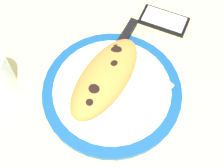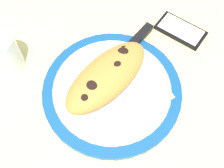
{
  "view_description": "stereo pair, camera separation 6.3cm",
  "coord_description": "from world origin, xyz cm",
  "px_view_note": "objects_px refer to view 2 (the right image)",
  "views": [
    {
      "loc": [
        -22.71,
        -19.59,
        59.02
      ],
      "look_at": [
        0.0,
        0.0,
        3.77
      ],
      "focal_mm": 46.28,
      "sensor_mm": 36.0,
      "label": 1
    },
    {
      "loc": [
        -18.14,
        -23.89,
        59.02
      ],
      "look_at": [
        0.0,
        0.0,
        3.77
      ],
      "focal_mm": 46.28,
      "sensor_mm": 36.0,
      "label": 2
    }
  ],
  "objects_px": {
    "calzone": "(106,76)",
    "fork": "(149,108)",
    "plate": "(112,90)",
    "water_glass": "(4,54)",
    "knife": "(130,46)",
    "smartphone": "(181,30)"
  },
  "relations": [
    {
      "from": "calzone",
      "to": "fork",
      "type": "distance_m",
      "value": 0.12
    },
    {
      "from": "plate",
      "to": "water_glass",
      "type": "distance_m",
      "value": 0.26
    },
    {
      "from": "calzone",
      "to": "knife",
      "type": "relative_size",
      "value": 1.02
    },
    {
      "from": "water_glass",
      "to": "smartphone",
      "type": "bearing_deg",
      "value": -24.12
    },
    {
      "from": "fork",
      "to": "water_glass",
      "type": "bearing_deg",
      "value": 122.03
    },
    {
      "from": "water_glass",
      "to": "calzone",
      "type": "bearing_deg",
      "value": -51.73
    },
    {
      "from": "fork",
      "to": "water_glass",
      "type": "xyz_separation_m",
      "value": [
        -0.19,
        0.3,
        0.02
      ]
    },
    {
      "from": "plate",
      "to": "knife",
      "type": "xyz_separation_m",
      "value": [
        0.1,
        0.06,
        0.01
      ]
    },
    {
      "from": "calzone",
      "to": "knife",
      "type": "xyz_separation_m",
      "value": [
        0.1,
        0.04,
        -0.02
      ]
    },
    {
      "from": "calzone",
      "to": "smartphone",
      "type": "bearing_deg",
      "value": 2.89
    },
    {
      "from": "plate",
      "to": "fork",
      "type": "bearing_deg",
      "value": -68.18
    },
    {
      "from": "knife",
      "to": "water_glass",
      "type": "height_order",
      "value": "water_glass"
    },
    {
      "from": "smartphone",
      "to": "water_glass",
      "type": "distance_m",
      "value": 0.44
    },
    {
      "from": "fork",
      "to": "knife",
      "type": "relative_size",
      "value": 0.66
    },
    {
      "from": "fork",
      "to": "smartphone",
      "type": "xyz_separation_m",
      "value": [
        0.21,
        0.12,
        -0.01
      ]
    },
    {
      "from": "calzone",
      "to": "knife",
      "type": "distance_m",
      "value": 0.11
    },
    {
      "from": "plate",
      "to": "water_glass",
      "type": "bearing_deg",
      "value": 125.72
    },
    {
      "from": "calzone",
      "to": "water_glass",
      "type": "distance_m",
      "value": 0.24
    },
    {
      "from": "plate",
      "to": "knife",
      "type": "bearing_deg",
      "value": 31.18
    },
    {
      "from": "calzone",
      "to": "plate",
      "type": "bearing_deg",
      "value": -87.49
    },
    {
      "from": "plate",
      "to": "fork",
      "type": "distance_m",
      "value": 0.09
    },
    {
      "from": "calzone",
      "to": "fork",
      "type": "xyz_separation_m",
      "value": [
        0.04,
        -0.11,
        -0.03
      ]
    }
  ]
}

